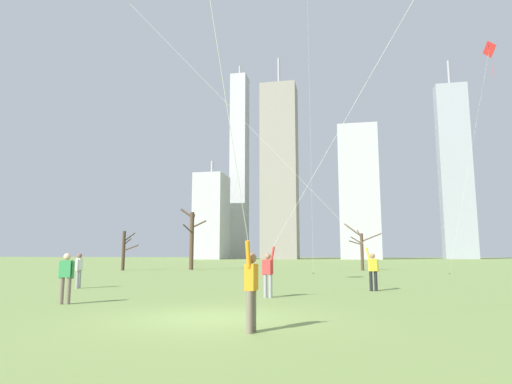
{
  "coord_description": "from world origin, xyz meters",
  "views": [
    {
      "loc": [
        3.34,
        -10.73,
        1.6
      ],
      "look_at": [
        0.0,
        6.0,
        4.05
      ],
      "focal_mm": 30.28,
      "sensor_mm": 36.0,
      "label": 1
    }
  ],
  "objects_px": {
    "kite_flyer_midfield_left_teal": "(306,202)",
    "bare_tree_right_of_center": "(192,237)",
    "bystander_strolling_midfield": "(79,269)",
    "kite_flyer_foreground_right_green": "(225,118)",
    "distant_kite_high_overhead_white": "(308,16)",
    "bare_tree_center": "(361,248)",
    "distant_kite_low_near_trees_red": "(487,63)",
    "kite_flyer_far_back_blue": "(321,213)",
    "bystander_watching_nearby": "(66,276)",
    "bare_tree_leftmost": "(124,250)"
  },
  "relations": [
    {
      "from": "bare_tree_leftmost",
      "to": "distant_kite_high_overhead_white",
      "type": "bearing_deg",
      "value": -3.39
    },
    {
      "from": "distant_kite_high_overhead_white",
      "to": "bystander_watching_nearby",
      "type": "bearing_deg",
      "value": -103.46
    },
    {
      "from": "kite_flyer_far_back_blue",
      "to": "distant_kite_low_near_trees_red",
      "type": "xyz_separation_m",
      "value": [
        12.33,
        15.54,
        12.93
      ]
    },
    {
      "from": "kite_flyer_midfield_left_teal",
      "to": "bare_tree_right_of_center",
      "type": "bearing_deg",
      "value": 117.33
    },
    {
      "from": "kite_flyer_foreground_right_green",
      "to": "distant_kite_high_overhead_white",
      "type": "xyz_separation_m",
      "value": [
        -0.59,
        30.93,
        19.85
      ]
    },
    {
      "from": "bystander_watching_nearby",
      "to": "distant_kite_high_overhead_white",
      "type": "height_order",
      "value": "distant_kite_high_overhead_white"
    },
    {
      "from": "bystander_strolling_midfield",
      "to": "bare_tree_right_of_center",
      "type": "relative_size",
      "value": 0.26
    },
    {
      "from": "distant_kite_high_overhead_white",
      "to": "bare_tree_right_of_center",
      "type": "height_order",
      "value": "distant_kite_high_overhead_white"
    },
    {
      "from": "kite_flyer_foreground_right_green",
      "to": "distant_kite_high_overhead_white",
      "type": "distance_m",
      "value": 36.76
    },
    {
      "from": "bare_tree_right_of_center",
      "to": "bare_tree_leftmost",
      "type": "distance_m",
      "value": 6.75
    },
    {
      "from": "kite_flyer_midfield_left_teal",
      "to": "distant_kite_low_near_trees_red",
      "type": "xyz_separation_m",
      "value": [
        12.68,
        19.28,
        12.9
      ]
    },
    {
      "from": "kite_flyer_foreground_right_green",
      "to": "distant_kite_low_near_trees_red",
      "type": "xyz_separation_m",
      "value": [
        13.49,
        27.31,
        12.25
      ]
    },
    {
      "from": "distant_kite_low_near_trees_red",
      "to": "bare_tree_right_of_center",
      "type": "relative_size",
      "value": 2.85
    },
    {
      "from": "kite_flyer_midfield_left_teal",
      "to": "bystander_watching_nearby",
      "type": "bearing_deg",
      "value": -159.97
    },
    {
      "from": "kite_flyer_far_back_blue",
      "to": "bare_tree_leftmost",
      "type": "xyz_separation_m",
      "value": [
        -20.2,
        20.26,
        -1.38
      ]
    },
    {
      "from": "distant_kite_low_near_trees_red",
      "to": "kite_flyer_far_back_blue",
      "type": "bearing_deg",
      "value": -128.42
    },
    {
      "from": "kite_flyer_midfield_left_teal",
      "to": "distant_kite_high_overhead_white",
      "type": "distance_m",
      "value": 30.77
    },
    {
      "from": "bare_tree_center",
      "to": "bystander_watching_nearby",
      "type": "bearing_deg",
      "value": -108.74
    },
    {
      "from": "kite_flyer_foreground_right_green",
      "to": "bare_tree_right_of_center",
      "type": "height_order",
      "value": "kite_flyer_foreground_right_green"
    },
    {
      "from": "kite_flyer_foreground_right_green",
      "to": "bystander_watching_nearby",
      "type": "xyz_separation_m",
      "value": [
        -6.73,
        5.28,
        -3.18
      ]
    },
    {
      "from": "distant_kite_high_overhead_white",
      "to": "bare_tree_center",
      "type": "height_order",
      "value": "distant_kite_high_overhead_white"
    },
    {
      "from": "bare_tree_right_of_center",
      "to": "bare_tree_leftmost",
      "type": "xyz_separation_m",
      "value": [
        -5.79,
        -3.21,
        -1.31
      ]
    },
    {
      "from": "distant_kite_high_overhead_white",
      "to": "bare_tree_leftmost",
      "type": "relative_size",
      "value": 7.47
    },
    {
      "from": "kite_flyer_midfield_left_teal",
      "to": "kite_flyer_foreground_right_green",
      "type": "distance_m",
      "value": 8.09
    },
    {
      "from": "distant_kite_high_overhead_white",
      "to": "bare_tree_leftmost",
      "type": "xyz_separation_m",
      "value": [
        -18.45,
        1.09,
        -21.92
      ]
    },
    {
      "from": "bare_tree_right_of_center",
      "to": "bystander_strolling_midfield",
      "type": "bearing_deg",
      "value": -82.7
    },
    {
      "from": "distant_kite_high_overhead_white",
      "to": "bare_tree_right_of_center",
      "type": "xyz_separation_m",
      "value": [
        -12.66,
        4.3,
        -20.61
      ]
    },
    {
      "from": "distant_kite_high_overhead_white",
      "to": "distant_kite_low_near_trees_red",
      "type": "bearing_deg",
      "value": -14.42
    },
    {
      "from": "bare_tree_center",
      "to": "bare_tree_right_of_center",
      "type": "distance_m",
      "value": 17.16
    },
    {
      "from": "bystander_watching_nearby",
      "to": "bare_tree_leftmost",
      "type": "height_order",
      "value": "bare_tree_leftmost"
    },
    {
      "from": "bystander_strolling_midfield",
      "to": "kite_flyer_foreground_right_green",
      "type": "bearing_deg",
      "value": -47.74
    },
    {
      "from": "kite_flyer_far_back_blue",
      "to": "bare_tree_leftmost",
      "type": "bearing_deg",
      "value": 134.92
    },
    {
      "from": "kite_flyer_foreground_right_green",
      "to": "bystander_strolling_midfield",
      "type": "distance_m",
      "value": 15.46
    },
    {
      "from": "distant_kite_high_overhead_white",
      "to": "bare_tree_right_of_center",
      "type": "relative_size",
      "value": 4.55
    },
    {
      "from": "kite_flyer_midfield_left_teal",
      "to": "distant_kite_high_overhead_white",
      "type": "bearing_deg",
      "value": 93.5
    },
    {
      "from": "kite_flyer_midfield_left_teal",
      "to": "kite_flyer_foreground_right_green",
      "type": "bearing_deg",
      "value": -95.77
    },
    {
      "from": "bystander_strolling_midfield",
      "to": "distant_kite_low_near_trees_red",
      "type": "relative_size",
      "value": 0.09
    },
    {
      "from": "kite_flyer_far_back_blue",
      "to": "kite_flyer_foreground_right_green",
      "type": "xyz_separation_m",
      "value": [
        -1.17,
        -11.76,
        0.69
      ]
    },
    {
      "from": "kite_flyer_midfield_left_teal",
      "to": "kite_flyer_foreground_right_green",
      "type": "xyz_separation_m",
      "value": [
        -0.81,
        -8.03,
        0.65
      ]
    },
    {
      "from": "distant_kite_high_overhead_white",
      "to": "distant_kite_low_near_trees_red",
      "type": "height_order",
      "value": "distant_kite_high_overhead_white"
    },
    {
      "from": "bystander_watching_nearby",
      "to": "bare_tree_center",
      "type": "distance_m",
      "value": 32.9
    },
    {
      "from": "distant_kite_low_near_trees_red",
      "to": "bare_tree_center",
      "type": "xyz_separation_m",
      "value": [
        -9.66,
        9.1,
        -14.12
      ]
    },
    {
      "from": "bystander_strolling_midfield",
      "to": "kite_flyer_midfield_left_teal",
      "type": "bearing_deg",
      "value": -16.09
    },
    {
      "from": "kite_flyer_midfield_left_teal",
      "to": "kite_flyer_foreground_right_green",
      "type": "relative_size",
      "value": 0.77
    },
    {
      "from": "bare_tree_center",
      "to": "bystander_strolling_midfield",
      "type": "bearing_deg",
      "value": -119.05
    },
    {
      "from": "kite_flyer_far_back_blue",
      "to": "bare_tree_center",
      "type": "xyz_separation_m",
      "value": [
        2.67,
        24.65,
        -1.19
      ]
    },
    {
      "from": "kite_flyer_foreground_right_green",
      "to": "bare_tree_leftmost",
      "type": "xyz_separation_m",
      "value": [
        -19.04,
        32.02,
        -2.06
      ]
    },
    {
      "from": "bystander_watching_nearby",
      "to": "distant_kite_low_near_trees_red",
      "type": "xyz_separation_m",
      "value": [
        20.22,
        22.03,
        15.43
      ]
    },
    {
      "from": "bystander_strolling_midfield",
      "to": "bystander_watching_nearby",
      "type": "relative_size",
      "value": 1.0
    },
    {
      "from": "bystander_watching_nearby",
      "to": "bare_tree_right_of_center",
      "type": "xyz_separation_m",
      "value": [
        -6.52,
        29.96,
        2.43
      ]
    }
  ]
}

